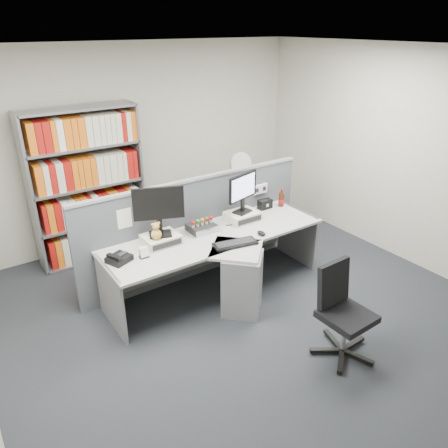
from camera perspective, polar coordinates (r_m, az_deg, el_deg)
ground at (r=4.72m, az=4.57°, el=-12.99°), size 5.50×5.50×0.00m
room_shell at (r=3.88m, az=5.47°, el=8.30°), size 5.04×5.54×2.72m
partition at (r=5.26m, az=-3.65°, el=-0.38°), size 3.00×0.08×1.27m
desk at (r=4.86m, az=0.37°, el=-5.19°), size 2.60×1.20×0.72m
monitor_riser_left at (r=4.73m, az=-8.32°, el=-2.01°), size 0.38×0.31×0.10m
monitor_riser_right at (r=5.25m, az=2.45°, el=1.06°), size 0.38×0.31×0.10m
monitor_left at (r=4.58m, az=-8.62°, el=2.20°), size 0.51×0.25×0.55m
monitor_right at (r=5.12m, az=2.50°, el=4.53°), size 0.47×0.20×0.48m
desktop_pc at (r=4.98m, az=-2.97°, el=-0.48°), size 0.30×0.27×0.08m
figurines at (r=4.93m, az=-2.90°, el=0.41°), size 0.29×0.05×0.09m
keyboard at (r=4.67m, az=1.49°, el=-2.60°), size 0.51×0.27×0.03m
mouse at (r=4.90m, az=4.95°, el=-1.22°), size 0.07×0.12×0.04m
desk_phone at (r=4.47m, az=-13.73°, el=-4.45°), size 0.28×0.27×0.09m
desk_calendar at (r=4.49m, az=-10.54°, el=-3.81°), size 0.10×0.07×0.12m
plush_toy at (r=4.59m, az=-8.94°, el=-1.07°), size 0.11×0.11×0.20m
speaker at (r=5.59m, az=5.42°, el=2.64°), size 0.18×0.10×0.12m
cola_bottle at (r=5.68m, az=7.57°, el=3.22°), size 0.07×0.07×0.24m
shelving_unit at (r=5.83m, az=-17.58°, el=4.56°), size 1.41×0.40×2.00m
filing_cabinet at (r=6.55m, az=2.04°, el=2.12°), size 0.45×0.61×0.70m
desk_fan at (r=6.32m, az=2.13°, el=7.76°), size 0.30×0.18×0.52m
office_chair at (r=4.24m, az=15.23°, el=-10.74°), size 0.58×0.61×0.91m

